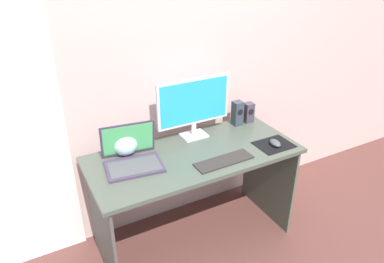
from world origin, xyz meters
name	(u,v)px	position (x,y,z in m)	size (l,w,h in m)	color
ground_plane	(194,238)	(0.00, 0.00, 0.00)	(8.00, 8.00, 0.00)	brown
wall_back	(167,62)	(0.00, 0.40, 1.25)	(6.00, 0.04, 2.50)	#C6A9A1
desk	(194,173)	(0.00, 0.00, 0.59)	(1.39, 0.63, 0.74)	#444D41
monitor	(194,105)	(0.11, 0.21, 0.98)	(0.55, 0.14, 0.43)	silver
speaker_right	(248,113)	(0.59, 0.22, 0.82)	(0.07, 0.07, 0.15)	#3F3544
speaker_near_monitor	(237,113)	(0.49, 0.22, 0.83)	(0.07, 0.07, 0.19)	#303943
laptop	(132,157)	(-0.40, 0.06, 0.79)	(0.38, 0.33, 0.24)	#3E3048
fishbowl	(125,143)	(-0.40, 0.21, 0.82)	(0.17, 0.17, 0.17)	silver
keyboard_external	(224,161)	(0.12, -0.18, 0.75)	(0.39, 0.12, 0.01)	#2B2624
mousepad	(274,145)	(0.53, -0.16, 0.74)	(0.25, 0.20, 0.00)	black
mouse	(275,143)	(0.53, -0.18, 0.76)	(0.06, 0.10, 0.04)	#45474A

